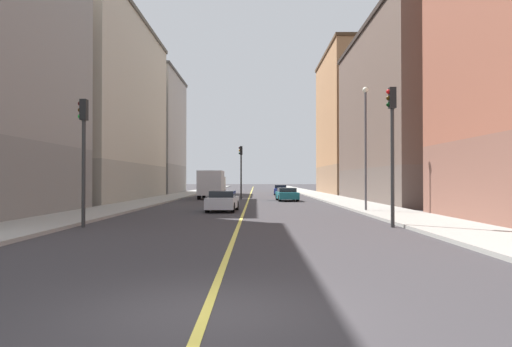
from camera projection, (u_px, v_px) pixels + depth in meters
name	position (u px, v px, depth m)	size (l,w,h in m)	color
ground_plane	(205.00, 315.00, 6.82)	(400.00, 400.00, 0.00)	#373437
sidewalk_left	(321.00, 196.00, 55.82)	(3.65, 168.00, 0.15)	#9E9B93
sidewalk_right	(178.00, 196.00, 55.81)	(3.65, 168.00, 0.15)	#9E9B93
lane_center_stripe	(249.00, 196.00, 55.82)	(0.16, 154.00, 0.01)	#E5D14C
building_left_mid	(414.00, 115.00, 42.22)	(10.23, 23.33, 16.24)	brown
building_left_far	(359.00, 124.00, 64.74)	(10.23, 19.39, 20.17)	#8F6B4F
building_right_midblock	(93.00, 108.00, 45.42)	(10.23, 24.19, 18.51)	#9D9688
building_right_distant	(144.00, 134.00, 66.43)	(10.23, 15.53, 17.65)	gray
traffic_light_left_near	(392.00, 137.00, 19.38)	(0.40, 0.32, 6.02)	#2D2D2D
traffic_light_right_near	(83.00, 144.00, 19.36)	(0.40, 0.32, 5.51)	#2D2D2D
traffic_light_median_far	(241.00, 165.00, 46.67)	(0.40, 0.32, 5.52)	#2D2D2D
street_lamp_left_near	(365.00, 136.00, 28.19)	(0.36, 0.36, 7.72)	#4C4C51
car_teal	(287.00, 194.00, 43.46)	(2.06, 4.53, 1.25)	#196670
car_blue	(280.00, 190.00, 60.72)	(1.93, 4.40, 1.34)	#23389E
car_silver	(222.00, 201.00, 29.18)	(1.97, 4.35, 1.32)	silver
box_truck	(212.00, 184.00, 48.37)	(2.57, 7.02, 2.97)	beige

